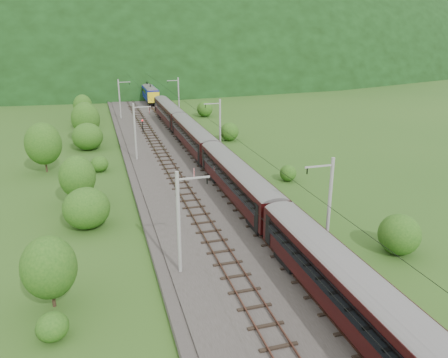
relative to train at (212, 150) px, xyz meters
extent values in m
plane|color=#295019|center=(-2.40, -22.66, -3.35)|extent=(600.00, 600.00, 0.00)
cube|color=#38332D|center=(-2.40, -12.66, -3.20)|extent=(14.00, 220.00, 0.30)
cube|color=#522F23|center=(-5.52, -12.66, -2.86)|extent=(0.08, 220.00, 0.15)
cube|color=#522F23|center=(-4.08, -12.66, -2.86)|extent=(0.08, 220.00, 0.15)
cube|color=black|center=(-4.80, -12.66, -2.99)|extent=(2.40, 220.00, 0.12)
cube|color=#522F23|center=(-0.72, -12.66, -2.86)|extent=(0.08, 220.00, 0.15)
cube|color=#522F23|center=(0.72, -12.66, -2.86)|extent=(0.08, 220.00, 0.15)
cube|color=black|center=(0.00, -12.66, -2.99)|extent=(2.40, 220.00, 0.12)
cylinder|color=gray|center=(-8.60, -22.66, 0.95)|extent=(0.28, 0.28, 8.00)
cube|color=gray|center=(-7.40, -22.66, 4.35)|extent=(2.40, 0.12, 0.12)
cylinder|color=black|center=(-6.40, -22.66, 4.05)|extent=(0.10, 0.10, 0.50)
cylinder|color=gray|center=(-8.60, 9.34, 0.95)|extent=(0.28, 0.28, 8.00)
cube|color=gray|center=(-7.40, 9.34, 4.35)|extent=(2.40, 0.12, 0.12)
cylinder|color=black|center=(-6.40, 9.34, 4.05)|extent=(0.10, 0.10, 0.50)
cylinder|color=gray|center=(-8.60, 41.34, 0.95)|extent=(0.28, 0.28, 8.00)
cube|color=gray|center=(-7.40, 41.34, 4.35)|extent=(2.40, 0.12, 0.12)
cylinder|color=black|center=(-6.40, 41.34, 4.05)|extent=(0.10, 0.10, 0.50)
cylinder|color=gray|center=(-8.60, 73.34, 0.95)|extent=(0.28, 0.28, 8.00)
cube|color=gray|center=(-7.40, 73.34, 4.35)|extent=(2.40, 0.12, 0.12)
cylinder|color=black|center=(-6.40, 73.34, 4.05)|extent=(0.10, 0.10, 0.50)
cylinder|color=gray|center=(-8.60, 105.34, 0.95)|extent=(0.28, 0.28, 8.00)
cube|color=gray|center=(-7.40, 105.34, 4.35)|extent=(2.40, 0.12, 0.12)
cylinder|color=black|center=(-6.40, 105.34, 4.05)|extent=(0.10, 0.10, 0.50)
cylinder|color=gray|center=(3.80, -22.66, 0.95)|extent=(0.28, 0.28, 8.00)
cube|color=gray|center=(2.60, -22.66, 4.35)|extent=(2.40, 0.12, 0.12)
cylinder|color=black|center=(1.60, -22.66, 4.05)|extent=(0.10, 0.10, 0.50)
cylinder|color=gray|center=(3.80, 9.34, 0.95)|extent=(0.28, 0.28, 8.00)
cube|color=gray|center=(2.60, 9.34, 4.35)|extent=(2.40, 0.12, 0.12)
cylinder|color=black|center=(1.60, 9.34, 4.05)|extent=(0.10, 0.10, 0.50)
cylinder|color=gray|center=(3.80, 41.34, 0.95)|extent=(0.28, 0.28, 8.00)
cube|color=gray|center=(2.60, 41.34, 4.35)|extent=(2.40, 0.12, 0.12)
cylinder|color=black|center=(1.60, 41.34, 4.05)|extent=(0.10, 0.10, 0.50)
cylinder|color=gray|center=(3.80, 73.34, 0.95)|extent=(0.28, 0.28, 8.00)
cube|color=gray|center=(2.60, 73.34, 4.35)|extent=(2.40, 0.12, 0.12)
cylinder|color=black|center=(1.60, 73.34, 4.05)|extent=(0.10, 0.10, 0.50)
cylinder|color=gray|center=(3.80, 105.34, 0.95)|extent=(0.28, 0.28, 8.00)
cube|color=gray|center=(2.60, 105.34, 4.35)|extent=(2.40, 0.12, 0.12)
cylinder|color=black|center=(1.60, 105.34, 4.05)|extent=(0.10, 0.10, 0.50)
cylinder|color=black|center=(-4.80, -12.66, 3.75)|extent=(0.03, 198.00, 0.03)
cylinder|color=black|center=(0.00, -12.66, 3.75)|extent=(0.03, 198.00, 0.03)
ellipsoid|color=black|center=(-2.40, 237.34, -3.35)|extent=(504.00, 360.00, 244.00)
cube|color=black|center=(0.00, -31.61, -0.53)|extent=(2.72, 20.61, 2.81)
cylinder|color=slate|center=(0.00, -31.61, 0.73)|extent=(2.72, 20.50, 2.72)
cube|color=black|center=(-1.38, -31.61, -0.20)|extent=(0.05, 18.13, 1.08)
cube|color=black|center=(1.38, -31.61, -0.20)|extent=(0.05, 18.13, 1.08)
cube|color=black|center=(0.00, -24.40, -2.36)|extent=(2.06, 3.00, 0.84)
cube|color=black|center=(0.00, -10.42, -0.53)|extent=(2.72, 20.61, 2.81)
cylinder|color=slate|center=(0.00, -10.42, 0.73)|extent=(2.72, 20.50, 2.72)
cube|color=black|center=(-1.38, -10.42, -0.20)|extent=(0.05, 18.13, 1.08)
cube|color=black|center=(1.38, -10.42, -0.20)|extent=(0.05, 18.13, 1.08)
cube|color=black|center=(0.00, -17.63, -2.36)|extent=(2.06, 3.00, 0.84)
cube|color=black|center=(0.00, -3.21, -2.36)|extent=(2.06, 3.00, 0.84)
cube|color=black|center=(0.00, 10.77, -0.53)|extent=(2.72, 20.61, 2.81)
cylinder|color=slate|center=(0.00, 10.77, 0.73)|extent=(2.72, 20.50, 2.72)
cube|color=black|center=(-1.38, 10.77, -0.20)|extent=(0.05, 18.13, 1.08)
cube|color=black|center=(1.38, 10.77, -0.20)|extent=(0.05, 18.13, 1.08)
cube|color=black|center=(0.00, 3.56, -2.36)|extent=(2.06, 3.00, 0.84)
cube|color=black|center=(0.00, 17.98, -2.36)|extent=(2.06, 3.00, 0.84)
cube|color=black|center=(0.00, 31.96, -0.53)|extent=(2.72, 20.61, 2.81)
cylinder|color=slate|center=(0.00, 31.96, 0.73)|extent=(2.72, 20.50, 2.72)
cube|color=black|center=(-1.38, 31.96, -0.20)|extent=(0.05, 18.13, 1.08)
cube|color=black|center=(1.38, 31.96, -0.20)|extent=(0.05, 18.13, 1.08)
cube|color=black|center=(0.00, 24.75, -2.36)|extent=(2.06, 3.00, 0.84)
cube|color=black|center=(0.00, 39.17, -2.36)|extent=(2.06, 3.00, 0.84)
cube|color=#121A91|center=(0.00, 61.58, -0.53)|extent=(2.72, 16.86, 2.81)
cylinder|color=slate|center=(0.00, 61.58, 0.73)|extent=(2.72, 16.78, 2.72)
cube|color=black|center=(-1.38, 61.58, -0.20)|extent=(0.05, 14.84, 1.08)
cube|color=black|center=(1.38, 61.58, -0.20)|extent=(0.05, 14.84, 1.08)
cube|color=black|center=(0.00, 55.68, -2.36)|extent=(2.06, 3.00, 0.84)
cube|color=black|center=(0.00, 67.48, -2.36)|extent=(2.06, 3.00, 0.84)
cube|color=yellow|center=(0.00, 69.81, -0.72)|extent=(2.77, 0.50, 2.53)
cube|color=yellow|center=(0.00, 53.35, -0.72)|extent=(2.77, 0.50, 2.53)
cube|color=black|center=(0.00, 64.58, 1.39)|extent=(0.08, 1.60, 0.84)
cylinder|color=red|center=(-2.69, -1.53, -2.38)|extent=(0.14, 0.14, 1.35)
cylinder|color=red|center=(-2.17, 45.25, -2.23)|extent=(0.17, 0.17, 1.64)
cylinder|color=black|center=(-5.83, 25.69, -1.91)|extent=(0.16, 0.16, 2.28)
sphere|color=red|center=(-5.83, 25.69, -0.72)|extent=(0.27, 0.27, 0.27)
ellipsoid|color=#1F4E14|center=(-17.38, -27.72, -2.48)|extent=(1.94, 1.94, 1.75)
ellipsoid|color=#1F4E14|center=(-15.33, -11.79, -1.39)|extent=(4.36, 4.36, 3.92)
ellipsoid|color=#1F4E14|center=(-13.79, 5.82, -2.31)|extent=(2.31, 2.31, 2.08)
ellipsoid|color=#1F4E14|center=(-15.19, 17.86, -1.24)|extent=(4.70, 4.70, 4.23)
ellipsoid|color=#1F4E14|center=(-15.81, 34.92, -1.36)|extent=(4.42, 4.42, 3.97)
ellipsoid|color=#1F4E14|center=(-15.32, 48.59, -2.37)|extent=(2.19, 2.19, 1.97)
ellipsoid|color=#1F4E14|center=(-15.93, 63.95, -2.52)|extent=(1.84, 1.84, 1.66)
cylinder|color=black|center=(-17.58, -24.22, -1.95)|extent=(0.24, 0.24, 2.80)
ellipsoid|color=#1F4E14|center=(-17.58, -24.22, -0.35)|extent=(3.60, 3.60, 4.32)
cylinder|color=black|center=(-16.14, -5.58, -1.88)|extent=(0.24, 0.24, 2.94)
ellipsoid|color=#1F4E14|center=(-16.14, -5.58, -0.20)|extent=(3.78, 3.78, 4.54)
cylinder|color=black|center=(-20.53, 7.62, -1.56)|extent=(0.24, 0.24, 3.59)
ellipsoid|color=#1F4E14|center=(-20.53, 7.62, 0.49)|extent=(4.61, 4.61, 5.53)
cylinder|color=black|center=(-15.32, 23.44, -1.55)|extent=(0.24, 0.24, 3.59)
ellipsoid|color=#1F4E14|center=(-15.32, 23.44, 0.50)|extent=(4.62, 4.62, 5.55)
cylinder|color=black|center=(-15.99, 42.18, -1.88)|extent=(0.24, 0.24, 2.94)
ellipsoid|color=#1F4E14|center=(-15.99, 42.18, -0.21)|extent=(3.77, 3.77, 4.53)
ellipsoid|color=#1F4E14|center=(9.49, -24.48, -1.80)|extent=(3.45, 3.45, 3.10)
ellipsoid|color=#1F4E14|center=(8.46, -4.83, -2.43)|extent=(2.06, 2.06, 1.85)
ellipsoid|color=#1F4E14|center=(7.71, 17.24, -1.95)|extent=(3.11, 3.11, 2.80)
ellipsoid|color=#1F4E14|center=(9.04, 39.41, -1.83)|extent=(3.38, 3.38, 3.04)
camera|label=1|loc=(-13.75, -51.64, 14.36)|focal=35.00mm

